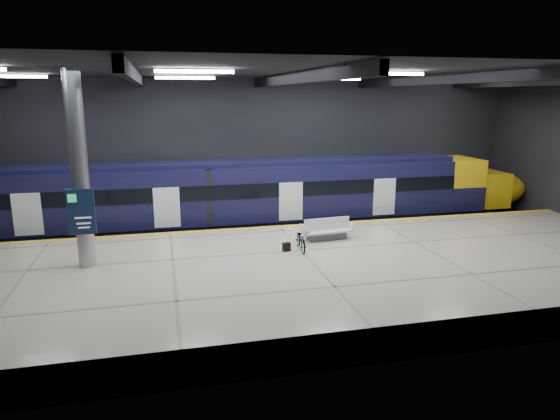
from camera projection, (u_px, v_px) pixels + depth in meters
name	position (u px, v px, depth m)	size (l,w,h in m)	color
ground	(294.00, 268.00, 21.03)	(30.00, 30.00, 0.00)	black
room_shell	(295.00, 131.00, 19.76)	(30.10, 16.10, 8.05)	black
platform	(312.00, 276.00, 18.54)	(30.00, 11.00, 1.10)	#BAB19D
safety_strip	(279.00, 227.00, 23.39)	(30.00, 0.40, 0.01)	gold
rails	(267.00, 233.00, 26.23)	(30.00, 1.52, 0.16)	gray
train	(261.00, 196.00, 25.72)	(29.40, 2.84, 3.79)	black
bench	(327.00, 232.00, 21.27)	(2.21, 1.10, 0.94)	#595B60
bicycle	(301.00, 240.00, 19.77)	(0.57, 1.64, 0.86)	#99999E
pannier_bag	(286.00, 247.00, 19.69)	(0.30, 0.18, 0.35)	black
info_column	(80.00, 174.00, 17.25)	(0.90, 0.78, 6.90)	#9EA0A5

